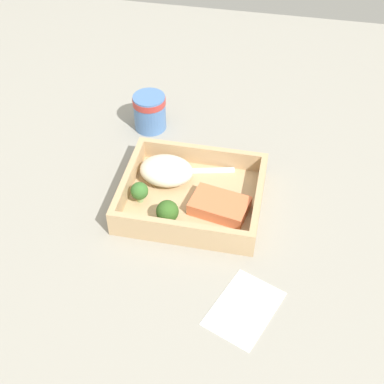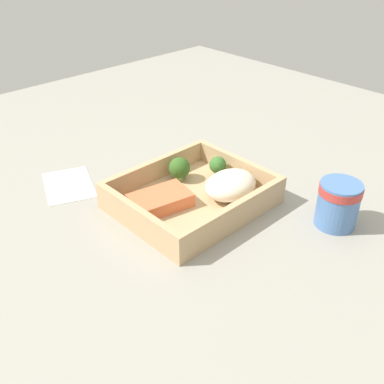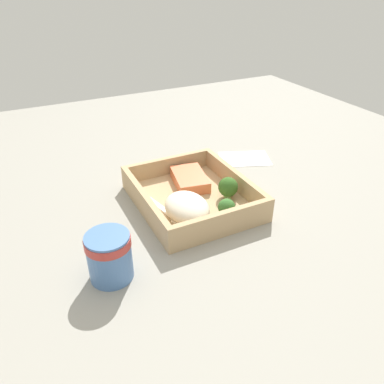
% 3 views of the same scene
% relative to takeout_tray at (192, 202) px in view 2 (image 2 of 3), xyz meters
% --- Properties ---
extents(ground_plane, '(1.60, 1.60, 0.02)m').
position_rel_takeout_tray_xyz_m(ground_plane, '(0.00, 0.00, -0.02)').
color(ground_plane, gray).
extents(takeout_tray, '(0.26, 0.22, 0.01)m').
position_rel_takeout_tray_xyz_m(takeout_tray, '(0.00, 0.00, 0.00)').
color(takeout_tray, tan).
rests_on(takeout_tray, ground_plane).
extents(tray_rim, '(0.26, 0.22, 0.04)m').
position_rel_takeout_tray_xyz_m(tray_rim, '(0.00, 0.00, 0.03)').
color(tray_rim, tan).
rests_on(tray_rim, takeout_tray).
extents(salmon_fillet, '(0.11, 0.08, 0.02)m').
position_rel_takeout_tray_xyz_m(salmon_fillet, '(-0.06, 0.02, 0.02)').
color(salmon_fillet, '#DD6C42').
rests_on(salmon_fillet, takeout_tray).
extents(mashed_potatoes, '(0.10, 0.08, 0.05)m').
position_rel_takeout_tray_xyz_m(mashed_potatoes, '(0.06, -0.04, 0.03)').
color(mashed_potatoes, beige).
rests_on(mashed_potatoes, takeout_tray).
extents(broccoli_floret_1, '(0.04, 0.04, 0.05)m').
position_rel_takeout_tray_xyz_m(broccoli_floret_1, '(0.03, 0.07, 0.03)').
color(broccoli_floret_1, '#7A9E5C').
rests_on(broccoli_floret_1, takeout_tray).
extents(broccoli_floret_2, '(0.03, 0.03, 0.04)m').
position_rel_takeout_tray_xyz_m(broccoli_floret_2, '(0.09, 0.03, 0.03)').
color(broccoli_floret_2, '#89A967').
rests_on(broccoli_floret_2, takeout_tray).
extents(fork, '(0.16, 0.05, 0.00)m').
position_rel_takeout_tray_xyz_m(fork, '(0.02, -0.07, 0.01)').
color(fork, white).
rests_on(fork, takeout_tray).
extents(paper_cup, '(0.07, 0.07, 0.08)m').
position_rel_takeout_tray_xyz_m(paper_cup, '(0.13, -0.21, 0.04)').
color(paper_cup, '#4B73AD').
rests_on(paper_cup, ground_plane).
extents(receipt_slip, '(0.13, 0.15, 0.00)m').
position_rel_takeout_tray_xyz_m(receipt_slip, '(-0.13, 0.21, -0.00)').
color(receipt_slip, white).
rests_on(receipt_slip, ground_plane).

